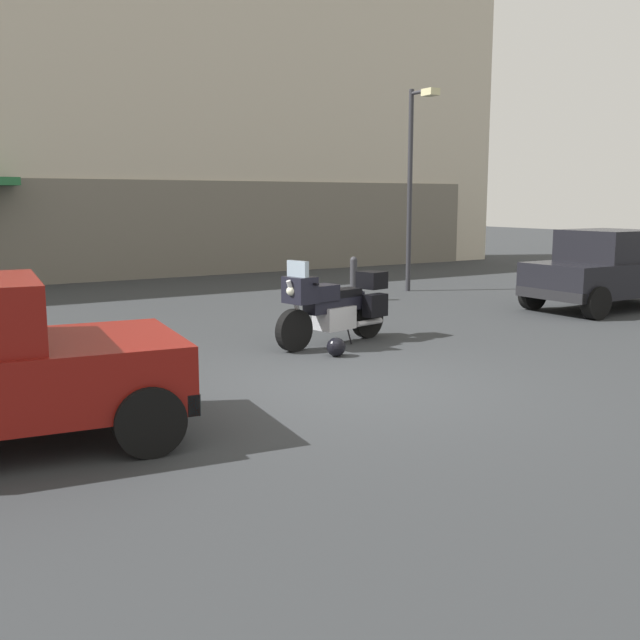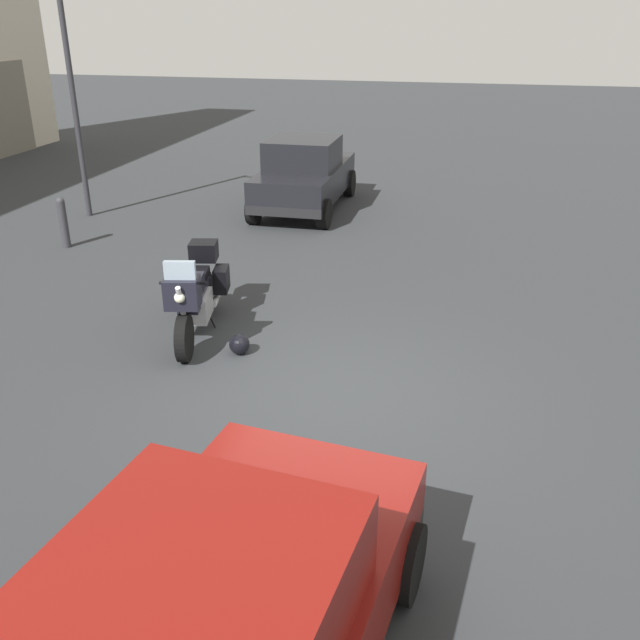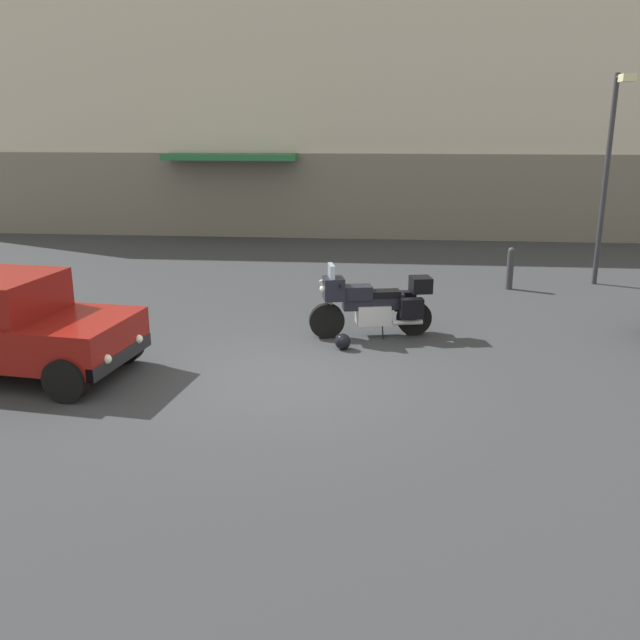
% 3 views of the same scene
% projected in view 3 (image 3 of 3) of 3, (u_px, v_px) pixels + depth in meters
% --- Properties ---
extents(ground_plane, '(80.00, 80.00, 0.00)m').
position_uv_depth(ground_plane, '(282.00, 379.00, 10.50)').
color(ground_plane, '#2D3033').
extents(building_facade_rear, '(30.50, 3.40, 9.81)m').
position_uv_depth(building_facade_rear, '(344.00, 89.00, 23.04)').
color(building_facade_rear, beige).
rests_on(building_facade_rear, ground).
extents(motorcycle, '(2.24, 0.99, 1.36)m').
position_uv_depth(motorcycle, '(373.00, 303.00, 12.44)').
color(motorcycle, black).
rests_on(motorcycle, ground).
extents(helmet, '(0.28, 0.28, 0.28)m').
position_uv_depth(helmet, '(343.00, 342.00, 11.83)').
color(helmet, black).
rests_on(helmet, ground).
extents(streetlamp_curbside, '(0.28, 0.94, 4.86)m').
position_uv_depth(streetlamp_curbside, '(610.00, 160.00, 15.75)').
color(streetlamp_curbside, '#2D2D33').
rests_on(streetlamp_curbside, ground).
extents(bollard_curbside, '(0.16, 0.16, 0.99)m').
position_uv_depth(bollard_curbside, '(510.00, 267.00, 16.03)').
color(bollard_curbside, '#333338').
rests_on(bollard_curbside, ground).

